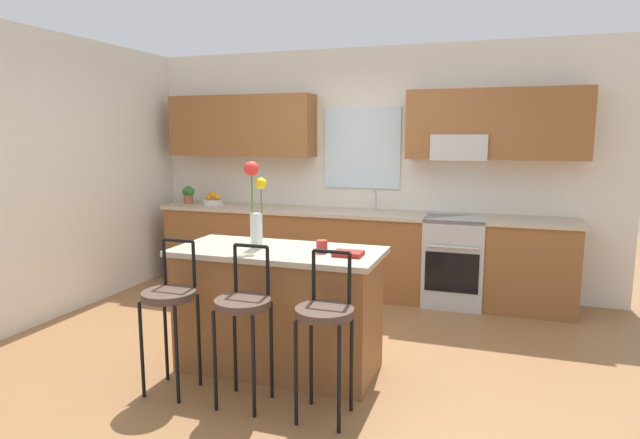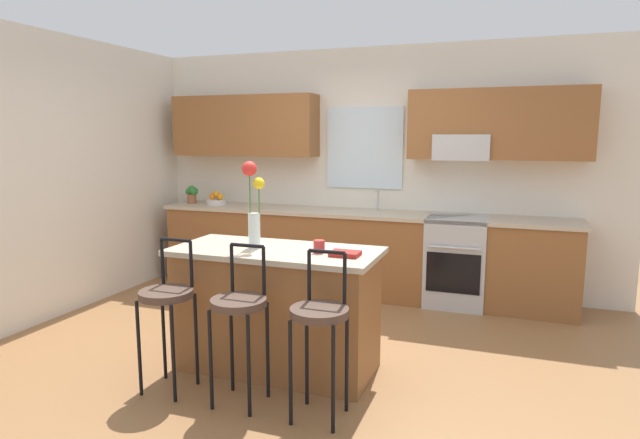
# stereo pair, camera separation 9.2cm
# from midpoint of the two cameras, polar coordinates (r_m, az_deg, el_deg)

# --- Properties ---
(ground_plane) EXTENTS (14.00, 14.00, 0.00)m
(ground_plane) POSITION_cam_midpoint_polar(r_m,az_deg,el_deg) (4.52, -2.78, -13.67)
(ground_plane) COLOR olive
(wall_left) EXTENTS (0.12, 4.60, 2.70)m
(wall_left) POSITION_cam_midpoint_polar(r_m,az_deg,el_deg) (5.87, -25.71, 4.26)
(wall_left) COLOR silver
(wall_left) RESTS_ON ground
(back_wall_assembly) EXTENTS (5.60, 0.50, 2.70)m
(back_wall_assembly) POSITION_cam_midpoint_polar(r_m,az_deg,el_deg) (6.06, 4.24, 6.77)
(back_wall_assembly) COLOR silver
(back_wall_assembly) RESTS_ON ground
(counter_run) EXTENTS (4.56, 0.64, 0.92)m
(counter_run) POSITION_cam_midpoint_polar(r_m,az_deg,el_deg) (5.93, 3.25, -3.48)
(counter_run) COLOR brown
(counter_run) RESTS_ON ground
(sink_faucet) EXTENTS (0.02, 0.13, 0.23)m
(sink_faucet) POSITION_cam_midpoint_polar(r_m,az_deg,el_deg) (5.92, 5.50, 2.32)
(sink_faucet) COLOR #B7BABC
(sink_faucet) RESTS_ON counter_run
(oven_range) EXTENTS (0.60, 0.64, 0.92)m
(oven_range) POSITION_cam_midpoint_polar(r_m,az_deg,el_deg) (5.72, 13.69, -4.24)
(oven_range) COLOR #B7BABC
(oven_range) RESTS_ON ground
(kitchen_island) EXTENTS (1.53, 0.71, 0.92)m
(kitchen_island) POSITION_cam_midpoint_polar(r_m,az_deg,el_deg) (4.04, -5.10, -9.48)
(kitchen_island) COLOR brown
(kitchen_island) RESTS_ON ground
(bar_stool_near) EXTENTS (0.36, 0.36, 1.04)m
(bar_stool_near) POSITION_cam_midpoint_polar(r_m,az_deg,el_deg) (3.78, -16.41, -8.40)
(bar_stool_near) COLOR black
(bar_stool_near) RESTS_ON ground
(bar_stool_middle) EXTENTS (0.36, 0.36, 1.04)m
(bar_stool_middle) POSITION_cam_midpoint_polar(r_m,az_deg,el_deg) (3.51, -8.94, -9.53)
(bar_stool_middle) COLOR black
(bar_stool_middle) RESTS_ON ground
(bar_stool_far) EXTENTS (0.36, 0.36, 1.04)m
(bar_stool_far) POSITION_cam_midpoint_polar(r_m,az_deg,el_deg) (3.30, -0.29, -10.63)
(bar_stool_far) COLOR black
(bar_stool_far) RESTS_ON ground
(flower_vase) EXTENTS (0.16, 0.11, 0.64)m
(flower_vase) POSITION_cam_midpoint_polar(r_m,az_deg,el_deg) (3.91, -7.56, 1.62)
(flower_vase) COLOR silver
(flower_vase) RESTS_ON kitchen_island
(mug_ceramic) EXTENTS (0.08, 0.08, 0.09)m
(mug_ceramic) POSITION_cam_midpoint_polar(r_m,az_deg,el_deg) (3.77, -0.50, -2.90)
(mug_ceramic) COLOR #A52D28
(mug_ceramic) RESTS_ON kitchen_island
(cookbook) EXTENTS (0.20, 0.15, 0.03)m
(cookbook) POSITION_cam_midpoint_polar(r_m,az_deg,el_deg) (3.69, 2.32, -3.65)
(cookbook) COLOR maroon
(cookbook) RESTS_ON kitchen_island
(fruit_bowl_oranges) EXTENTS (0.24, 0.24, 0.16)m
(fruit_bowl_oranges) POSITION_cam_midpoint_polar(r_m,az_deg,el_deg) (6.53, -11.69, 2.02)
(fruit_bowl_oranges) COLOR silver
(fruit_bowl_oranges) RESTS_ON counter_run
(potted_plant_small) EXTENTS (0.18, 0.12, 0.22)m
(potted_plant_small) POSITION_cam_midpoint_polar(r_m,az_deg,el_deg) (6.70, -14.25, 2.68)
(potted_plant_small) COLOR #9E5B3D
(potted_plant_small) RESTS_ON counter_run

